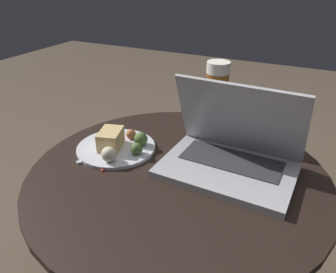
# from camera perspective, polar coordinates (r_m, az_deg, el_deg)

# --- Properties ---
(table) EXTENTS (0.73, 0.73, 0.50)m
(table) POSITION_cam_1_polar(r_m,az_deg,el_deg) (0.88, 1.59, -12.65)
(table) COLOR #515156
(table) RESTS_ON ground_plane
(napkin) EXTENTS (0.19, 0.17, 0.00)m
(napkin) POSITION_cam_1_polar(r_m,az_deg,el_deg) (0.90, -10.33, -2.57)
(napkin) COLOR #B7332D
(napkin) RESTS_ON table
(laptop) EXTENTS (0.32, 0.23, 0.22)m
(laptop) POSITION_cam_1_polar(r_m,az_deg,el_deg) (0.81, 10.95, -2.75)
(laptop) COLOR #B2B2B7
(laptop) RESTS_ON table
(beer_glass) EXTENTS (0.06, 0.06, 0.22)m
(beer_glass) POSITION_cam_1_polar(r_m,az_deg,el_deg) (0.93, 8.37, 6.16)
(beer_glass) COLOR brown
(beer_glass) RESTS_ON table
(snack_plate) EXTENTS (0.21, 0.21, 0.06)m
(snack_plate) POSITION_cam_1_polar(r_m,az_deg,el_deg) (0.90, -8.87, -1.45)
(snack_plate) COLOR silver
(snack_plate) RESTS_ON table
(fork) EXTENTS (0.11, 0.14, 0.00)m
(fork) POSITION_cam_1_polar(r_m,az_deg,el_deg) (0.89, -9.78, -2.95)
(fork) COLOR silver
(fork) RESTS_ON table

